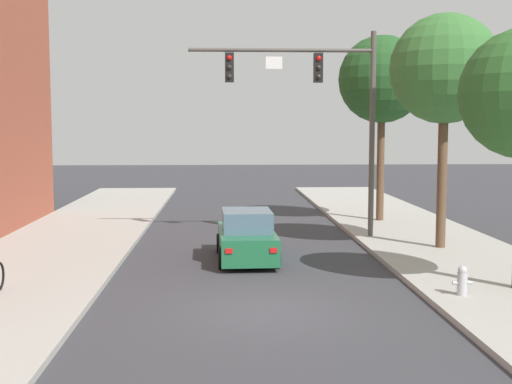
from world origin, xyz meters
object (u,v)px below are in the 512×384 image
Objects in this scene: traffic_signal_mast at (320,95)px; fire_hydrant at (462,281)px; car_lead_green at (247,237)px; street_tree_third at (382,80)px; street_tree_second at (445,70)px.

traffic_signal_mast is 10.47m from fire_hydrant.
traffic_signal_mast is 1.75× the size of car_lead_green.
street_tree_second is at bearing -85.71° from street_tree_third.
fire_hydrant is at bearing -46.86° from car_lead_green.
street_tree_second is 6.76m from street_tree_third.
street_tree_second is at bearing 9.97° from car_lead_green.
street_tree_third is at bearing 94.29° from street_tree_second.
street_tree_second reaches higher than fire_hydrant.
street_tree_second is at bearing -33.68° from traffic_signal_mast.
traffic_signal_mast is 10.42× the size of fire_hydrant.
car_lead_green is 7.33m from fire_hydrant.
car_lead_green is 0.54× the size of street_tree_third.
car_lead_green is 8.55m from street_tree_second.
traffic_signal_mast is 0.95× the size of street_tree_third.
street_tree_third is at bearing 52.41° from car_lead_green.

